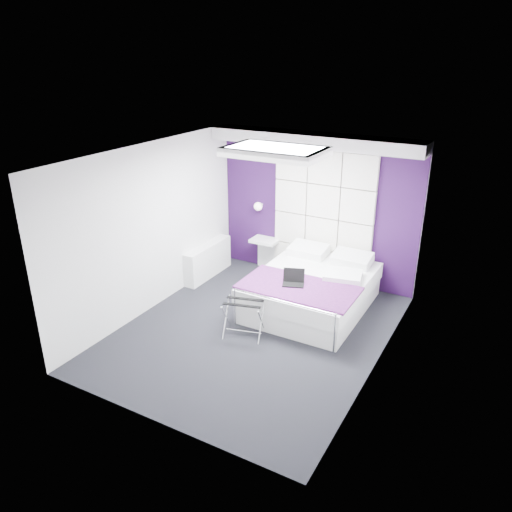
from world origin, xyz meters
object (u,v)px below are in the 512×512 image
(bed, at_px, (312,290))
(luggage_rack, at_px, (244,318))
(radiator, at_px, (208,260))
(nightstand, at_px, (265,240))
(wall_lamp, at_px, (259,206))
(laptop, at_px, (295,280))

(bed, xyz_separation_m, luggage_rack, (-0.52, -1.25, -0.04))
(radiator, bearing_deg, nightstand, 42.52)
(wall_lamp, distance_m, luggage_rack, 2.59)
(laptop, bearing_deg, bed, 57.55)
(radiator, height_order, luggage_rack, radiator)
(bed, bearing_deg, radiator, 174.56)
(luggage_rack, distance_m, laptop, 0.97)
(wall_lamp, relative_size, bed, 0.07)
(bed, xyz_separation_m, laptop, (-0.10, -0.46, 0.33))
(radiator, xyz_separation_m, luggage_rack, (1.60, -1.45, -0.03))
(nightstand, bearing_deg, radiator, -137.48)
(wall_lamp, height_order, bed, wall_lamp)
(luggage_rack, bearing_deg, nightstand, 95.34)
(luggage_rack, bearing_deg, laptop, 46.36)
(nightstand, distance_m, luggage_rack, 2.34)
(wall_lamp, relative_size, nightstand, 0.31)
(wall_lamp, relative_size, radiator, 0.12)
(laptop, bearing_deg, wall_lamp, 113.89)
(wall_lamp, distance_m, nightstand, 0.64)
(radiator, xyz_separation_m, bed, (2.12, -0.20, 0.01))
(luggage_rack, height_order, laptop, laptop)
(radiator, xyz_separation_m, nightstand, (0.79, 0.72, 0.29))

